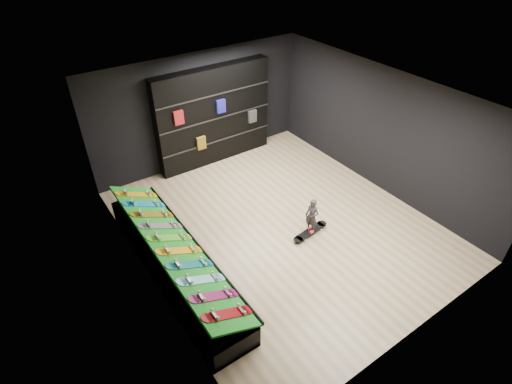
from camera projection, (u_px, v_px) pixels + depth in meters
floor at (279, 225)px, 9.03m from camera, size 6.00×7.00×0.01m
ceiling at (285, 99)px, 7.26m from camera, size 6.00×7.00×0.01m
wall_back at (200, 110)px, 10.47m from camera, size 6.00×0.02×3.00m
wall_front at (428, 275)px, 5.82m from camera, size 6.00×0.02×3.00m
wall_left at (142, 223)px, 6.77m from camera, size 0.02×7.00×3.00m
wall_right at (381, 130)px, 9.52m from camera, size 0.02×7.00×3.00m
display_rack at (175, 264)px, 7.71m from camera, size 0.90×4.50×0.50m
turf_ramp at (174, 245)px, 7.46m from camera, size 0.92×4.50×0.46m
back_shelving at (214, 116)px, 10.60m from camera, size 3.27×0.38×2.62m
floor_skateboard at (310, 232)px, 8.74m from camera, size 1.00×0.35×0.09m
child at (311, 222)px, 8.57m from camera, size 0.18×0.22×0.50m
display_board_0 at (228, 314)px, 6.19m from camera, size 0.93×0.22×0.50m
display_board_1 at (214, 296)px, 6.47m from camera, size 0.93×0.22×0.50m
display_board_2 at (202, 280)px, 6.75m from camera, size 0.93×0.22×0.50m
display_board_3 at (190, 264)px, 7.03m from camera, size 0.93×0.22×0.50m
display_board_4 at (180, 251)px, 7.31m from camera, size 0.93×0.22×0.50m
display_board_5 at (170, 238)px, 7.59m from camera, size 0.93×0.22×0.50m
display_board_6 at (161, 226)px, 7.87m from camera, size 0.93×0.22×0.50m
display_board_7 at (152, 215)px, 8.15m from camera, size 0.93×0.22×0.50m
display_board_8 at (144, 204)px, 8.43m from camera, size 0.93×0.22×0.50m
display_board_9 at (137, 194)px, 8.71m from camera, size 0.93×0.22×0.50m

